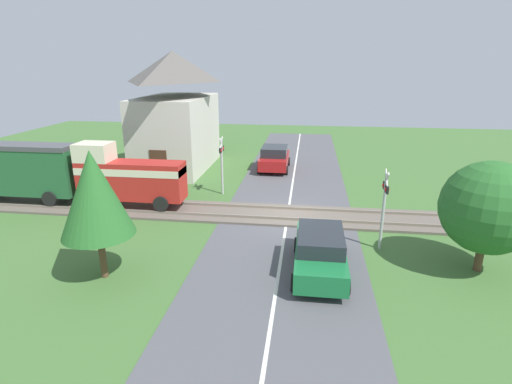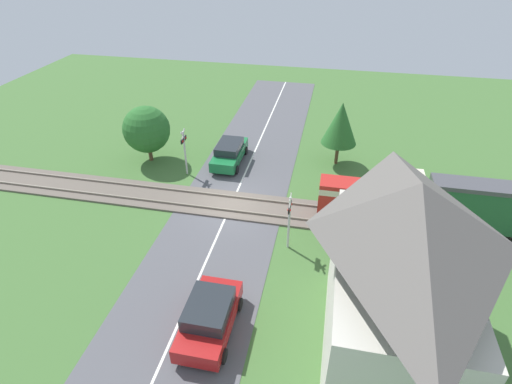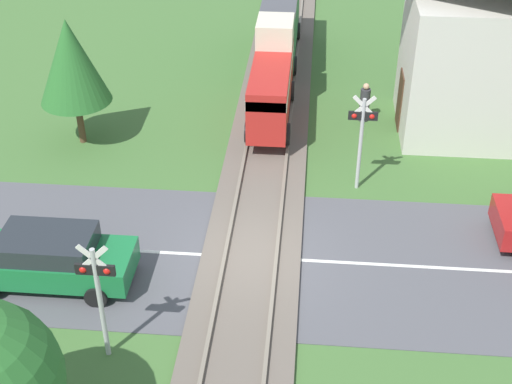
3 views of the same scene
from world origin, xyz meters
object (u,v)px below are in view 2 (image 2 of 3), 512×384
object	(u,v)px
car_near_crossing	(230,152)
car_far_side	(209,316)
crossing_signal_west_approach	(184,146)
station_building	(396,281)
pedestrian_by_station	(381,254)
crossing_signal_east_approach	(289,215)
train	(433,202)

from	to	relation	value
car_near_crossing	car_far_side	bearing A→B (deg)	11.48
crossing_signal_west_approach	station_building	world-z (taller)	station_building
car_near_crossing	car_far_side	distance (m)	14.47
pedestrian_by_station	crossing_signal_east_approach	bearing A→B (deg)	-94.76
crossing_signal_east_approach	crossing_signal_west_approach	bearing A→B (deg)	-128.12
train	crossing_signal_east_approach	xyz separation A→B (m)	(3.07, -7.41, 0.24)
station_building	pedestrian_by_station	size ratio (longest dim) A/B	5.48
crossing_signal_east_approach	pedestrian_by_station	xyz separation A→B (m)	(0.39, 4.70, -1.41)
train	crossing_signal_west_approach	world-z (taller)	train
pedestrian_by_station	crossing_signal_west_approach	bearing A→B (deg)	-117.55
crossing_signal_west_approach	pedestrian_by_station	xyz separation A→B (m)	(6.54, 12.53, -1.41)
car_near_crossing	train	bearing A→B (deg)	67.69
train	car_far_side	bearing A→B (deg)	-47.86
train	car_far_side	distance (m)	13.37
car_near_crossing	car_far_side	size ratio (longest dim) A/B	1.10
train	pedestrian_by_station	size ratio (longest dim) A/B	7.85
car_far_side	crossing_signal_east_approach	world-z (taller)	crossing_signal_east_approach
train	car_far_side	size ratio (longest dim) A/B	2.96
crossing_signal_east_approach	station_building	bearing A→B (deg)	38.57
car_far_side	crossing_signal_west_approach	distance (m)	13.22
car_near_crossing	crossing_signal_west_approach	world-z (taller)	crossing_signal_west_approach
car_near_crossing	pedestrian_by_station	xyz separation A→B (m)	(8.70, 10.05, -0.12)
pedestrian_by_station	car_far_side	bearing A→B (deg)	-52.62
crossing_signal_east_approach	pedestrian_by_station	distance (m)	4.92
train	pedestrian_by_station	world-z (taller)	train
car_far_side	crossing_signal_east_approach	xyz separation A→B (m)	(-5.87, 2.48, 1.26)
station_building	pedestrian_by_station	bearing A→B (deg)	176.42
crossing_signal_west_approach	train	bearing A→B (deg)	78.60
pedestrian_by_station	station_building	bearing A→B (deg)	-3.58
crossing_signal_west_approach	car_near_crossing	bearing A→B (deg)	131.15
car_near_crossing	crossing_signal_east_approach	distance (m)	9.97
train	car_near_crossing	bearing A→B (deg)	-112.31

